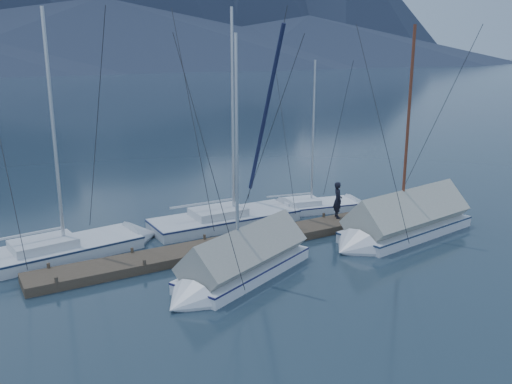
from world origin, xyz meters
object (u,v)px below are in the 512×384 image
sailboat_covered_far (235,268)px  person (338,200)px  sailboat_covered_near (399,226)px  sailboat_open_mid (244,218)px  sailboat_open_left (79,248)px  sailboat_open_right (319,207)px

sailboat_covered_far → person: (6.93, 3.12, 0.73)m
sailboat_covered_far → person: size_ratio=5.45×
sailboat_covered_near → person: (-1.22, 2.63, 0.69)m
sailboat_open_mid → person: bearing=-36.3°
person → sailboat_open_left: bearing=100.4°
sailboat_open_mid → sailboat_open_right: (4.18, -0.17, -0.04)m
person → sailboat_open_mid: bearing=76.0°
sailboat_open_left → person: 11.32m
sailboat_open_left → sailboat_covered_near: bearing=-22.0°
sailboat_covered_near → sailboat_open_left: bearing=158.0°
sailboat_open_mid → sailboat_open_right: size_ratio=1.30×
sailboat_open_left → sailboat_open_mid: bearing=1.6°
sailboat_open_right → sailboat_covered_far: size_ratio=0.89×
sailboat_covered_far → person: sailboat_covered_far is taller
sailboat_covered_far → sailboat_open_left: bearing=127.0°
sailboat_covered_near → person: 2.98m
sailboat_open_left → sailboat_open_right: size_ratio=1.26×
sailboat_open_left → person: (11.03, -2.32, 0.99)m
sailboat_open_mid → sailboat_open_left: bearing=-178.4°
sailboat_open_left → sailboat_covered_near: 13.22m
sailboat_open_right → sailboat_covered_far: 9.43m
sailboat_open_right → sailboat_covered_far: (-7.67, -5.47, 0.30)m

